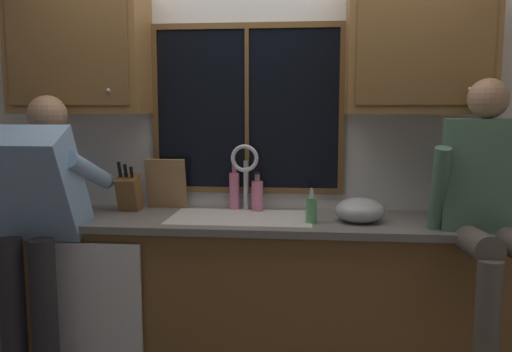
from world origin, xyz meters
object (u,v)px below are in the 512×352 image
(person_standing, at_px, (36,216))
(cutting_board, at_px, (166,184))
(soap_dispenser, at_px, (311,210))
(bottle_tall_clear, at_px, (234,190))
(knife_block, at_px, (129,193))
(person_sitting_on_counter, at_px, (490,197))
(mixing_bowl, at_px, (360,210))
(bottle_green_glass, at_px, (257,195))

(person_standing, xyz_separation_m, cutting_board, (0.54, 0.56, 0.10))
(person_standing, relative_size, cutting_board, 5.12)
(soap_dispenser, distance_m, bottle_tall_clear, 0.58)
(knife_block, height_order, bottle_tall_clear, knife_block)
(cutting_board, relative_size, soap_dispenser, 1.64)
(person_sitting_on_counter, bearing_deg, mixing_bowl, 159.26)
(bottle_green_glass, bearing_deg, bottle_tall_clear, 163.74)
(cutting_board, height_order, bottle_green_glass, cutting_board)
(knife_block, relative_size, mixing_bowl, 1.19)
(person_sitting_on_counter, height_order, bottle_tall_clear, person_sitting_on_counter)
(cutting_board, bearing_deg, bottle_tall_clear, 2.61)
(soap_dispenser, bearing_deg, bottle_green_glass, 136.95)
(mixing_bowl, xyz_separation_m, bottle_green_glass, (-0.58, 0.24, 0.04))
(person_standing, bearing_deg, mixing_bowl, 9.99)
(person_sitting_on_counter, relative_size, mixing_bowl, 4.65)
(cutting_board, distance_m, bottle_green_glass, 0.57)
(knife_block, bearing_deg, bottle_tall_clear, 10.92)
(mixing_bowl, bearing_deg, soap_dispenser, -166.25)
(person_sitting_on_counter, height_order, knife_block, person_sitting_on_counter)
(soap_dispenser, xyz_separation_m, bottle_green_glass, (-0.32, 0.30, 0.02))
(person_standing, distance_m, knife_block, 0.58)
(cutting_board, bearing_deg, knife_block, -153.39)
(bottle_green_glass, bearing_deg, soap_dispenser, -43.05)
(soap_dispenser, bearing_deg, person_standing, -170.71)
(person_standing, bearing_deg, bottle_tall_clear, 30.95)
(knife_block, bearing_deg, person_sitting_on_counter, -11.26)
(person_standing, distance_m, bottle_green_glass, 1.23)
(mixing_bowl, relative_size, bottle_green_glass, 1.15)
(bottle_green_glass, bearing_deg, person_standing, -154.19)
(person_sitting_on_counter, relative_size, cutting_board, 4.03)
(cutting_board, bearing_deg, soap_dispenser, -20.14)
(person_standing, xyz_separation_m, mixing_bowl, (1.69, 0.30, 0.01))
(person_standing, relative_size, mixing_bowl, 5.91)
(knife_block, distance_m, mixing_bowl, 1.36)
(person_sitting_on_counter, height_order, bottle_green_glass, person_sitting_on_counter)
(person_standing, relative_size, knife_block, 4.99)
(person_sitting_on_counter, distance_m, bottle_tall_clear, 1.42)
(person_standing, height_order, person_sitting_on_counter, person_sitting_on_counter)
(bottle_green_glass, bearing_deg, knife_block, -174.22)
(person_sitting_on_counter, bearing_deg, bottle_green_glass, 158.59)
(cutting_board, xyz_separation_m, bottle_tall_clear, (0.42, 0.02, -0.03))
(knife_block, relative_size, soap_dispenser, 1.69)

